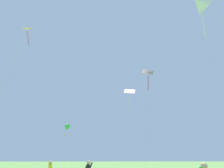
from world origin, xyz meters
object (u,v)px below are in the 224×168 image
at_px(kite_white_distant, 200,3).
at_px(kite_green_small, 66,126).
at_px(kite_black_large, 148,76).
at_px(kite_yellow_diamond, 26,35).
at_px(kite_pink_low, 130,95).

distance_m(kite_white_distant, kite_green_small, 31.85).
height_order(kite_black_large, kite_green_small, kite_black_large).
distance_m(kite_yellow_diamond, kite_pink_low, 15.11).
bearing_deg(kite_yellow_diamond, kite_white_distant, -21.74).
relative_size(kite_pink_low, kite_white_distant, 0.69).
height_order(kite_yellow_diamond, kite_green_small, kite_yellow_diamond).
bearing_deg(kite_yellow_diamond, kite_green_small, 82.54).
bearing_deg(kite_green_small, kite_yellow_diamond, -97.46).
bearing_deg(kite_pink_low, kite_yellow_diamond, -159.99).
bearing_deg(kite_green_small, kite_white_distant, -60.62).
bearing_deg(kite_yellow_diamond, kite_black_large, 5.29).
bearing_deg(kite_green_small, kite_pink_low, -55.19).
relative_size(kite_yellow_diamond, kite_pink_low, 1.55).
bearing_deg(kite_green_small, kite_black_large, -56.45).
relative_size(kite_yellow_diamond, kite_green_small, 1.94).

